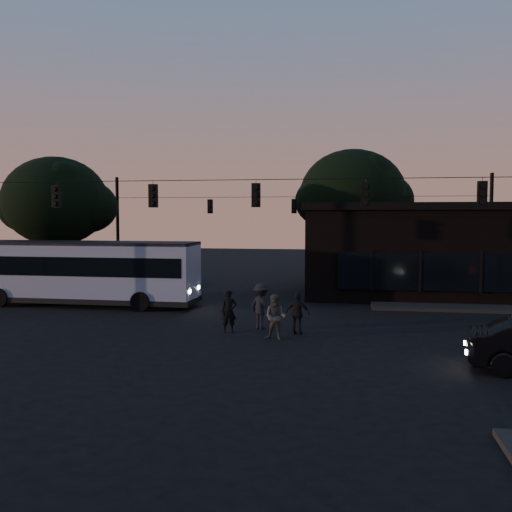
% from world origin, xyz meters
% --- Properties ---
extents(ground, '(120.00, 120.00, 0.00)m').
position_xyz_m(ground, '(0.00, 0.00, 0.00)').
color(ground, black).
rests_on(ground, ground).
extents(sidewalk_far_right, '(14.00, 10.00, 0.15)m').
position_xyz_m(sidewalk_far_right, '(12.00, 14.00, 0.07)').
color(sidewalk_far_right, black).
rests_on(sidewalk_far_right, ground).
extents(sidewalk_far_left, '(14.00, 10.00, 0.15)m').
position_xyz_m(sidewalk_far_left, '(-14.00, 14.00, 0.07)').
color(sidewalk_far_left, black).
rests_on(sidewalk_far_left, ground).
extents(building, '(15.40, 10.41, 5.40)m').
position_xyz_m(building, '(9.00, 15.97, 2.71)').
color(building, black).
rests_on(building, ground).
extents(tree_behind, '(7.60, 7.60, 9.43)m').
position_xyz_m(tree_behind, '(4.00, 22.00, 6.19)').
color(tree_behind, black).
rests_on(tree_behind, ground).
extents(tree_left, '(6.40, 6.40, 8.30)m').
position_xyz_m(tree_left, '(-14.00, 13.00, 5.57)').
color(tree_left, black).
rests_on(tree_left, ground).
extents(signal_rig_near, '(26.24, 0.30, 7.50)m').
position_xyz_m(signal_rig_near, '(0.00, 4.00, 4.45)').
color(signal_rig_near, black).
rests_on(signal_rig_near, ground).
extents(signal_rig_far, '(26.24, 0.30, 7.50)m').
position_xyz_m(signal_rig_far, '(0.00, 20.00, 4.20)').
color(signal_rig_far, black).
rests_on(signal_rig_far, ground).
extents(bus, '(11.90, 3.03, 3.35)m').
position_xyz_m(bus, '(-9.77, 8.20, 1.88)').
color(bus, '#8C96B2').
rests_on(bus, ground).
extents(pedestrian_a, '(0.72, 0.58, 1.72)m').
position_xyz_m(pedestrian_a, '(-0.86, 2.53, 0.86)').
color(pedestrian_a, black).
rests_on(pedestrian_a, ground).
extents(pedestrian_b, '(0.95, 0.80, 1.72)m').
position_xyz_m(pedestrian_b, '(1.15, 1.58, 0.86)').
color(pedestrian_b, '#42403C').
rests_on(pedestrian_b, ground).
extents(pedestrian_c, '(1.05, 0.62, 1.68)m').
position_xyz_m(pedestrian_c, '(1.90, 2.64, 0.84)').
color(pedestrian_c, black).
rests_on(pedestrian_c, ground).
extents(pedestrian_d, '(1.38, 1.34, 1.90)m').
position_xyz_m(pedestrian_d, '(0.30, 3.53, 0.95)').
color(pedestrian_d, black).
rests_on(pedestrian_d, ground).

